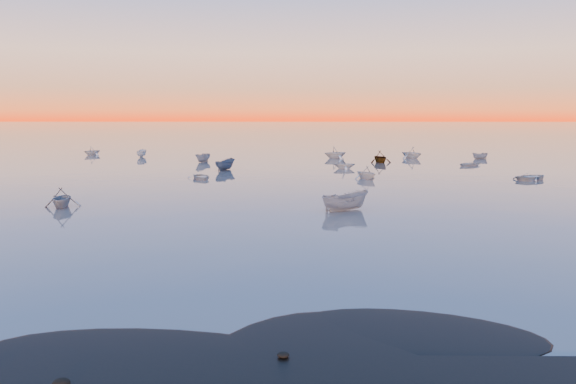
# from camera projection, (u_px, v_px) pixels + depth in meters

# --- Properties ---
(ground) EXTENTS (600.00, 600.00, 0.00)m
(ground) POSITION_uv_depth(u_px,v_px,m) (309.00, 148.00, 120.07)
(ground) COLOR #6D635A
(ground) RESTS_ON ground
(mud_lobes) EXTENTS (140.00, 6.00, 0.07)m
(mud_lobes) POSITION_uv_depth(u_px,v_px,m) (379.00, 332.00, 20.12)
(mud_lobes) COLOR black
(mud_lobes) RESTS_ON ground
(moored_fleet) EXTENTS (124.00, 58.00, 1.20)m
(moored_fleet) POSITION_uv_depth(u_px,v_px,m) (317.00, 172.00, 73.56)
(moored_fleet) COLOR white
(moored_fleet) RESTS_ON ground
(boat_near_left) EXTENTS (4.01, 2.87, 0.93)m
(boat_near_left) POSITION_uv_depth(u_px,v_px,m) (201.00, 179.00, 65.71)
(boat_near_left) COLOR white
(boat_near_left) RESTS_ON ground
(boat_near_center) EXTENTS (3.70, 4.64, 1.49)m
(boat_near_center) POSITION_uv_depth(u_px,v_px,m) (345.00, 210.00, 44.85)
(boat_near_center) COLOR gray
(boat_near_center) RESTS_ON ground
(boat_near_right) EXTENTS (3.67, 3.12, 1.18)m
(boat_near_right) POSITION_uv_depth(u_px,v_px,m) (366.00, 179.00, 65.73)
(boat_near_right) COLOR white
(boat_near_right) RESTS_ON ground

